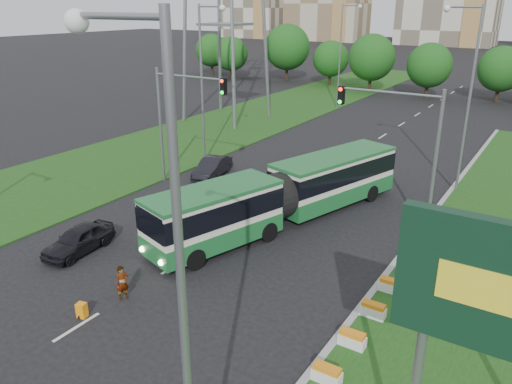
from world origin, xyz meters
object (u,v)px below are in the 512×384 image
Objects in this scene: pedestrian at (122,283)px; traffic_mast_left at (177,110)px; shopping_trolley at (82,310)px; traffic_mast_median at (407,137)px; articulated_bus at (282,193)px; car_left_near at (78,240)px; car_left_far at (212,167)px.

traffic_mast_left is at bearing 52.64° from pedestrian.
traffic_mast_median is at bearing 48.83° from shopping_trolley.
traffic_mast_median is 7.54m from articulated_bus.
articulated_bus is 12.96m from shopping_trolley.
pedestrian is at bearing -81.66° from articulated_bus.
pedestrian reaches higher than car_left_near.
traffic_mast_left is at bearing -173.60° from articulated_bus.
traffic_mast_median is 15.20m from car_left_far.
traffic_mast_left reaches higher than articulated_bus.
traffic_mast_median is at bearing 36.96° from car_left_near.
car_left_far is 16.56m from pedestrian.
car_left_far is at bearing 169.66° from articulated_bus.
pedestrian reaches higher than shopping_trolley.
traffic_mast_median is at bearing 3.77° from traffic_mast_left.
traffic_mast_left is 11.84m from car_left_near.
pedestrian is (-7.70, -13.55, -4.56)m from traffic_mast_median.
articulated_bus is (9.11, -1.70, -3.60)m from traffic_mast_left.
traffic_mast_median is 18.14m from shopping_trolley.
shopping_trolley is (7.03, -14.41, -5.03)m from traffic_mast_left.
pedestrian is at bearing -59.29° from traffic_mast_left.
pedestrian is (6.68, -15.15, 0.08)m from car_left_far.
car_left_far is 2.74× the size of pedestrian.
car_left_far is (0.78, 2.60, -4.64)m from traffic_mast_left.
traffic_mast_left is 12.50× the size of shopping_trolley.
traffic_mast_left is 0.46× the size of articulated_bus.
traffic_mast_median is 5.08× the size of pedestrian.
traffic_mast_median and traffic_mast_left have the same top height.
traffic_mast_left is 5.38m from car_left_far.
traffic_mast_median is at bearing 41.05° from articulated_bus.
pedestrian is at bearing -78.95° from car_left_far.
traffic_mast_left is at bearing 96.84° from car_left_near.
articulated_bus reaches higher than pedestrian.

